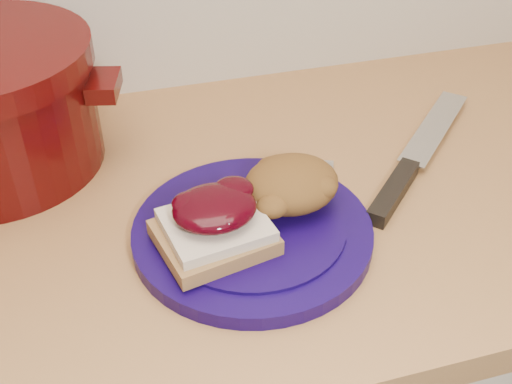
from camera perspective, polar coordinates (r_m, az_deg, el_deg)
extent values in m
cylinder|color=#110440|center=(0.73, -0.32, -3.62)|extent=(0.30, 0.30, 0.02)
cube|color=olive|center=(0.69, -3.75, -4.03)|extent=(0.13, 0.12, 0.02)
cube|color=beige|center=(0.68, -3.62, -2.92)|extent=(0.12, 0.11, 0.01)
ellipsoid|color=black|center=(0.67, -3.71, -1.42)|extent=(0.10, 0.09, 0.03)
ellipsoid|color=brown|center=(0.73, 3.16, 0.73)|extent=(0.12, 0.11, 0.06)
cube|color=black|center=(0.80, 12.12, 0.02)|extent=(0.11, 0.11, 0.02)
cube|color=silver|center=(0.94, 15.59, 5.59)|extent=(0.18, 0.18, 0.00)
cube|color=silver|center=(0.79, 6.35, -0.65)|extent=(0.07, 0.16, 0.00)
cube|color=#3B0605|center=(0.82, -13.39, 9.21)|extent=(0.05, 0.07, 0.02)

